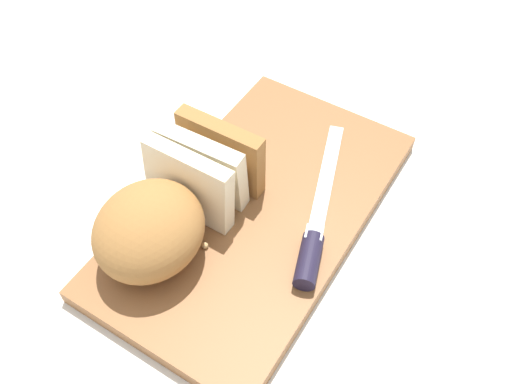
{
  "coord_description": "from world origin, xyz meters",
  "views": [
    {
      "loc": [
        -0.38,
        -0.21,
        0.59
      ],
      "look_at": [
        0.0,
        0.0,
        0.05
      ],
      "focal_mm": 40.23,
      "sensor_mm": 36.0,
      "label": 1
    }
  ],
  "objects": [
    {
      "name": "ground_plane",
      "position": [
        0.0,
        0.0,
        0.0
      ],
      "size": [
        3.0,
        3.0,
        0.0
      ],
      "primitive_type": "plane",
      "color": "silver"
    },
    {
      "name": "cutting_board",
      "position": [
        0.0,
        0.0,
        0.01
      ],
      "size": [
        0.45,
        0.27,
        0.02
      ],
      "primitive_type": "cube",
      "rotation": [
        0.0,
        0.0,
        -0.05
      ],
      "color": "brown",
      "rests_on": "ground_plane"
    },
    {
      "name": "bread_loaf",
      "position": [
        -0.08,
        0.07,
        0.07
      ],
      "size": [
        0.22,
        0.13,
        0.09
      ],
      "rotation": [
        0.0,
        0.0,
        -0.06
      ],
      "color": "#996633",
      "rests_on": "cutting_board"
    },
    {
      "name": "bread_knife",
      "position": [
        -0.02,
        -0.09,
        0.03
      ],
      "size": [
        0.26,
        0.09,
        0.03
      ],
      "rotation": [
        0.0,
        0.0,
        0.28
      ],
      "color": "silver",
      "rests_on": "cutting_board"
    },
    {
      "name": "crumb_near_knife",
      "position": [
        0.01,
        0.04,
        0.02
      ],
      "size": [
        0.0,
        0.0,
        0.0
      ],
      "primitive_type": "sphere",
      "color": "tan",
      "rests_on": "cutting_board"
    },
    {
      "name": "crumb_near_loaf",
      "position": [
        -0.08,
        0.02,
        0.03
      ],
      "size": [
        0.01,
        0.01,
        0.01
      ],
      "primitive_type": "sphere",
      "color": "tan",
      "rests_on": "cutting_board"
    }
  ]
}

